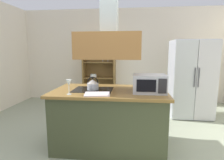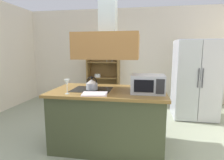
% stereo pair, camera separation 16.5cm
% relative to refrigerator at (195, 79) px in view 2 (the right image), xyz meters
% --- Properties ---
extents(ground_plane, '(7.80, 7.80, 0.00)m').
position_rel_refrigerator_xyz_m(ground_plane, '(-1.63, -1.80, -0.86)').
color(ground_plane, gray).
extents(wall_back, '(6.00, 0.12, 2.70)m').
position_rel_refrigerator_xyz_m(wall_back, '(-1.63, 1.20, 0.49)').
color(wall_back, silver).
rests_on(wall_back, ground).
extents(kitchen_island, '(1.71, 0.97, 0.90)m').
position_rel_refrigerator_xyz_m(kitchen_island, '(-1.67, -1.58, -0.41)').
color(kitchen_island, '#3E452B').
rests_on(kitchen_island, ground).
extents(range_hood, '(0.90, 0.70, 1.32)m').
position_rel_refrigerator_xyz_m(range_hood, '(-1.67, -1.58, 0.82)').
color(range_hood, '#A36D37').
extents(refrigerator, '(0.90, 0.77, 1.73)m').
position_rel_refrigerator_xyz_m(refrigerator, '(0.00, 0.00, 0.00)').
color(refrigerator, '#B2B7C6').
rests_on(refrigerator, ground).
extents(dish_cabinet, '(0.94, 0.40, 1.80)m').
position_rel_refrigerator_xyz_m(dish_cabinet, '(-2.29, 0.99, -0.07)').
color(dish_cabinet, brown).
rests_on(dish_cabinet, ground).
extents(kettle, '(0.18, 0.18, 0.20)m').
position_rel_refrigerator_xyz_m(kettle, '(-1.93, -1.58, 0.12)').
color(kettle, '#B6BEC9').
rests_on(kettle, kitchen_island).
extents(cutting_board, '(0.37, 0.29, 0.02)m').
position_rel_refrigerator_xyz_m(cutting_board, '(-1.80, -1.90, 0.04)').
color(cutting_board, white).
rests_on(cutting_board, kitchen_island).
extents(microwave, '(0.46, 0.35, 0.26)m').
position_rel_refrigerator_xyz_m(microwave, '(-1.08, -1.68, 0.17)').
color(microwave, '#B7BABF').
rests_on(microwave, kitchen_island).
extents(wine_glass_on_counter, '(0.08, 0.08, 0.21)m').
position_rel_refrigerator_xyz_m(wine_glass_on_counter, '(-2.18, -1.92, 0.19)').
color(wine_glass_on_counter, silver).
rests_on(wine_glass_on_counter, kitchen_island).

